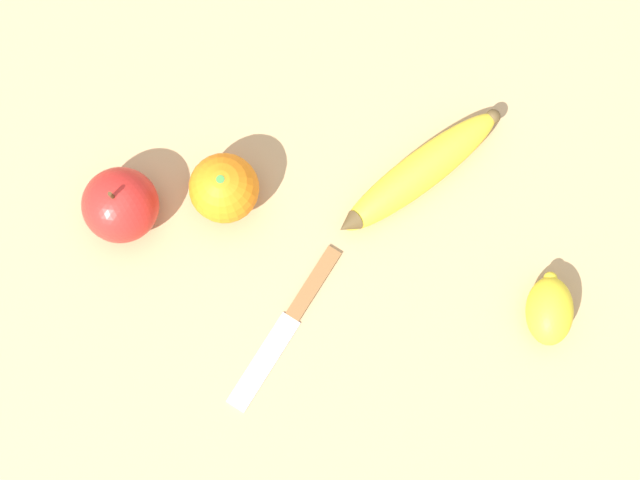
% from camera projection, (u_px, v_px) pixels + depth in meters
% --- Properties ---
extents(ground_plane, '(3.00, 3.00, 0.00)m').
position_uv_depth(ground_plane, '(340.00, 163.00, 0.97)').
color(ground_plane, tan).
extents(banana, '(0.21, 0.13, 0.04)m').
position_uv_depth(banana, '(419.00, 172.00, 0.95)').
color(banana, yellow).
rests_on(banana, ground_plane).
extents(orange, '(0.07, 0.07, 0.07)m').
position_uv_depth(orange, '(224.00, 188.00, 0.93)').
color(orange, orange).
rests_on(orange, ground_plane).
extents(apple, '(0.08, 0.08, 0.09)m').
position_uv_depth(apple, '(121.00, 205.00, 0.93)').
color(apple, red).
rests_on(apple, ground_plane).
extents(lemon, '(0.07, 0.08, 0.05)m').
position_uv_depth(lemon, '(549.00, 310.00, 0.92)').
color(lemon, yellow).
rests_on(lemon, ground_plane).
extents(paring_knife, '(0.15, 0.16, 0.01)m').
position_uv_depth(paring_knife, '(290.00, 321.00, 0.94)').
color(paring_knife, silver).
rests_on(paring_knife, ground_plane).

